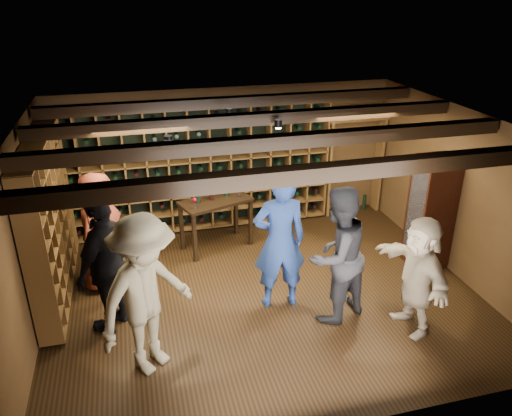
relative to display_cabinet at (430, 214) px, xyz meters
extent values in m
plane|color=black|center=(-2.71, -0.20, -0.86)|extent=(6.00, 6.00, 0.00)
plane|color=#50361B|center=(-2.71, 2.30, 0.39)|extent=(6.00, 0.00, 6.00)
plane|color=#50361B|center=(-2.71, -2.70, 0.39)|extent=(6.00, 0.00, 6.00)
plane|color=#50361B|center=(-5.71, -0.20, 0.39)|extent=(0.00, 5.00, 5.00)
plane|color=#50361B|center=(0.29, -0.20, 0.39)|extent=(0.00, 5.00, 5.00)
plane|color=black|center=(-2.71, -0.20, 1.64)|extent=(6.00, 6.00, 0.00)
cube|color=black|center=(-2.71, -1.80, 1.56)|extent=(5.90, 0.18, 0.16)
cube|color=black|center=(-2.71, -0.70, 1.56)|extent=(5.90, 0.18, 0.16)
cube|color=black|center=(-2.71, 0.40, 1.56)|extent=(5.90, 0.18, 0.16)
cube|color=black|center=(-2.71, 1.50, 1.56)|extent=(5.90, 0.18, 0.16)
cylinder|color=black|center=(-3.91, -0.20, 1.53)|extent=(0.10, 0.10, 0.10)
cylinder|color=black|center=(-2.41, 0.20, 1.53)|extent=(0.10, 0.10, 0.10)
cylinder|color=black|center=(-1.31, -0.50, 1.53)|extent=(0.10, 0.10, 0.10)
cylinder|color=black|center=(-2.91, 1.00, 1.53)|extent=(0.10, 0.10, 0.10)
cube|color=brown|center=(-3.24, 2.13, 0.29)|extent=(4.65, 0.30, 2.20)
cube|color=black|center=(-3.24, 2.13, 0.29)|extent=(4.56, 0.02, 2.16)
cube|color=brown|center=(-5.54, 0.62, 0.29)|extent=(0.30, 2.65, 2.20)
cube|color=black|center=(-5.54, 0.62, 0.29)|extent=(0.29, 0.02, 2.16)
cube|color=brown|center=(-0.31, 2.12, 0.99)|extent=(1.15, 0.32, 0.04)
cube|color=brown|center=(0.21, 2.12, 0.07)|extent=(0.05, 0.28, 1.85)
cube|color=brown|center=(-0.83, 2.12, 0.07)|extent=(0.05, 0.28, 1.85)
cube|color=#A18450|center=(-0.71, 2.12, 1.11)|extent=(0.40, 0.30, 0.20)
cube|color=#A18450|center=(-0.26, 2.12, 1.11)|extent=(0.40, 0.30, 0.20)
cube|color=#A18450|center=(0.09, 2.12, 1.11)|extent=(0.40, 0.30, 0.20)
cube|color=black|center=(0.01, 0.00, -0.81)|extent=(0.55, 0.50, 0.10)
cube|color=black|center=(0.01, 0.00, 0.04)|extent=(0.55, 0.50, 1.70)
cube|color=white|center=(-0.25, 0.00, 0.04)|extent=(0.01, 0.46, 1.60)
cube|color=black|center=(0.01, 0.00, 0.04)|extent=(0.50, 0.44, 0.02)
sphere|color=#59260C|center=(-0.01, 0.00, 0.14)|extent=(0.18, 0.18, 0.18)
imported|color=navy|center=(-2.58, -0.48, 0.13)|extent=(0.75, 0.52, 1.97)
imported|color=black|center=(-1.95, -0.94, 0.08)|extent=(1.11, 1.01, 1.86)
imported|color=maroon|center=(-4.90, 0.59, 0.03)|extent=(0.91, 1.03, 1.77)
imported|color=black|center=(-4.79, -0.41, 0.07)|extent=(0.99, 1.14, 1.84)
imported|color=#7E7457|center=(-4.37, -1.31, 0.12)|extent=(1.43, 1.34, 1.94)
imported|color=tan|center=(-1.06, -1.42, -0.07)|extent=(0.51, 1.47, 1.57)
cube|color=black|center=(-3.11, 1.35, -0.01)|extent=(1.27, 0.91, 0.05)
cube|color=black|center=(-3.53, 0.95, -0.44)|extent=(0.07, 0.07, 0.82)
cube|color=black|center=(-2.53, 1.29, -0.44)|extent=(0.07, 0.07, 0.82)
cube|color=black|center=(-3.69, 1.40, -0.44)|extent=(0.07, 0.07, 0.82)
cube|color=black|center=(-2.69, 1.74, -0.44)|extent=(0.07, 0.07, 0.82)
cylinder|color=black|center=(-3.40, 1.30, 0.15)|extent=(0.07, 0.07, 0.28)
cylinder|color=black|center=(-3.17, 1.38, 0.15)|extent=(0.07, 0.07, 0.28)
cylinder|color=black|center=(-2.90, 1.47, 0.15)|extent=(0.07, 0.07, 0.28)
camera|label=1|loc=(-4.35, -6.05, 3.26)|focal=35.00mm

